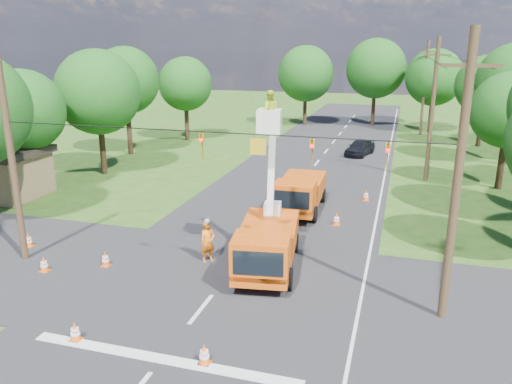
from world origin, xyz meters
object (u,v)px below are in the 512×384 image
(tree_left_c, at_px, (23,111))
(tree_left_e, at_px, (126,81))
(tree_right_c, at_px, (509,111))
(pole_right_mid, at_px, (432,109))
(tree_far_c, at_px, (434,77))
(traffic_cone_4, at_px, (106,259))
(tree_far_b, at_px, (376,69))
(tree_right_e, at_px, (485,85))
(traffic_cone_6, at_px, (29,240))
(ground_worker, at_px, (208,242))
(traffic_cone_2, at_px, (263,230))
(tree_left_f, at_px, (185,84))
(traffic_cone_7, at_px, (366,195))
(tree_left_d, at_px, (98,92))
(shed, at_px, (1,171))
(traffic_cone_1, at_px, (204,354))
(pole_right_near, at_px, (457,180))
(traffic_cone_5, at_px, (44,264))
(distant_car, at_px, (360,147))
(bucket_truck, at_px, (267,235))
(traffic_cone_0, at_px, (75,331))
(second_truck, at_px, (300,192))
(traffic_cone_3, at_px, (337,219))
(pole_right_far, at_px, (424,88))
(tree_far_a, at_px, (306,74))
(pole_left, at_px, (12,163))

(tree_left_c, xyz_separation_m, tree_left_e, (-0.30, 13.00, 1.05))
(tree_left_e, relative_size, tree_right_c, 1.20)
(pole_right_mid, bearing_deg, tree_far_c, 87.40)
(traffic_cone_4, height_order, tree_far_b, tree_far_b)
(tree_right_e, bearing_deg, traffic_cone_6, -125.55)
(ground_worker, relative_size, tree_left_c, 0.24)
(traffic_cone_2, relative_size, tree_left_f, 0.08)
(traffic_cone_7, height_order, tree_left_d, tree_left_d)
(shed, height_order, tree_left_e, tree_left_e)
(traffic_cone_1, distance_m, tree_right_e, 42.25)
(ground_worker, height_order, tree_far_b, tree_far_b)
(pole_right_near, relative_size, tree_left_f, 1.19)
(traffic_cone_5, height_order, pole_right_near, pole_right_near)
(distant_car, xyz_separation_m, traffic_cone_5, (-10.84, -28.23, -0.36))
(bucket_truck, relative_size, tree_right_e, 0.89)
(traffic_cone_0, height_order, pole_right_near, pole_right_near)
(tree_left_d, relative_size, tree_left_e, 0.98)
(traffic_cone_6, height_order, pole_right_mid, pole_right_mid)
(tree_left_c, bearing_deg, second_truck, 4.03)
(traffic_cone_1, bearing_deg, ground_worker, 110.88)
(traffic_cone_0, bearing_deg, distant_car, 79.00)
(traffic_cone_3, bearing_deg, tree_far_b, 90.89)
(traffic_cone_4, distance_m, tree_right_c, 26.89)
(traffic_cone_1, bearing_deg, traffic_cone_0, -179.51)
(ground_worker, xyz_separation_m, tree_right_e, (15.15, 32.91, 4.85))
(traffic_cone_1, distance_m, pole_right_far, 45.82)
(bucket_truck, height_order, pole_right_near, pole_right_near)
(traffic_cone_4, bearing_deg, shed, 148.47)
(traffic_cone_6, relative_size, tree_right_e, 0.08)
(traffic_cone_5, relative_size, pole_right_near, 0.07)
(traffic_cone_0, distance_m, tree_left_f, 37.31)
(pole_right_far, relative_size, tree_far_a, 1.05)
(traffic_cone_0, xyz_separation_m, traffic_cone_2, (3.40, 10.81, 0.00))
(traffic_cone_5, xyz_separation_m, tree_right_e, (21.54, 35.90, 5.45))
(traffic_cone_6, bearing_deg, traffic_cone_2, 23.26)
(distant_car, distance_m, tree_far_a, 18.47)
(pole_right_mid, bearing_deg, traffic_cone_4, -125.45)
(pole_right_mid, distance_m, tree_right_e, 15.92)
(distant_car, bearing_deg, pole_left, -99.83)
(pole_left, bearing_deg, bucket_truck, 10.73)
(ground_worker, height_order, traffic_cone_7, ground_worker)
(traffic_cone_5, bearing_deg, traffic_cone_0, -42.40)
(tree_left_d, relative_size, tree_left_f, 1.10)
(ground_worker, relative_size, tree_left_e, 0.20)
(traffic_cone_4, relative_size, tree_left_f, 0.08)
(tree_right_c, xyz_separation_m, tree_right_e, (0.60, 16.00, 0.50))
(traffic_cone_0, relative_size, traffic_cone_7, 1.00)
(ground_worker, distance_m, tree_right_c, 22.72)
(bucket_truck, xyz_separation_m, traffic_cone_7, (3.32, 11.45, -1.25))
(tree_far_b, relative_size, tree_far_c, 1.12)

